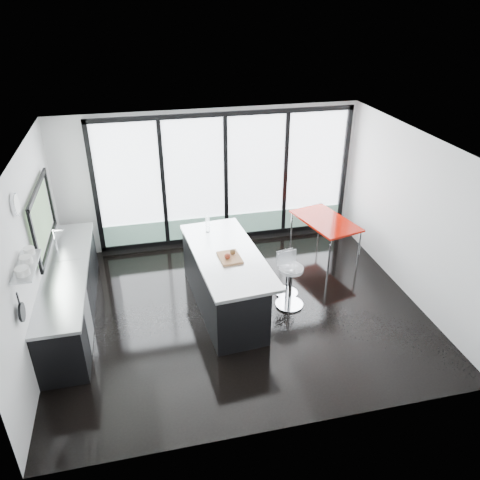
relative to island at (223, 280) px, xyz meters
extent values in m
cube|color=black|center=(0.23, -0.16, -0.51)|extent=(6.00, 5.00, 0.00)
cube|color=white|center=(0.23, -0.16, 2.29)|extent=(6.00, 5.00, 0.00)
cube|color=silver|center=(0.23, 2.34, 0.89)|extent=(6.00, 0.00, 2.80)
cube|color=white|center=(0.53, 2.31, 0.89)|extent=(5.00, 0.02, 2.50)
cube|color=slate|center=(0.53, 2.27, -0.14)|extent=(5.00, 0.02, 0.44)
cube|color=black|center=(-0.72, 2.27, 0.89)|extent=(0.08, 0.04, 2.50)
cube|color=black|center=(0.53, 2.27, 0.89)|extent=(0.08, 0.04, 2.50)
cube|color=black|center=(1.78, 2.27, 0.89)|extent=(0.08, 0.04, 2.50)
cube|color=silver|center=(0.23, -2.66, 0.89)|extent=(6.00, 0.00, 2.80)
cube|color=silver|center=(-2.77, -0.16, 0.89)|extent=(0.00, 5.00, 2.80)
cube|color=#4F6749|center=(-2.74, 0.74, 1.09)|extent=(0.02, 1.60, 0.90)
cube|color=#AAADAF|center=(-2.64, -1.01, 1.24)|extent=(0.25, 0.80, 0.03)
cylinder|color=white|center=(-2.74, -0.46, 1.84)|extent=(0.04, 0.30, 0.30)
cylinder|color=black|center=(-2.71, -1.41, 0.84)|extent=(0.03, 0.24, 0.24)
cube|color=silver|center=(3.23, -0.16, 0.89)|extent=(0.00, 5.00, 2.80)
cube|color=black|center=(-2.45, 0.24, -0.08)|extent=(0.65, 3.20, 0.87)
cube|color=#AAADAF|center=(-2.45, 0.24, 0.38)|extent=(0.69, 3.24, 0.05)
cube|color=#AAADAF|center=(-2.45, 0.74, 0.38)|extent=(0.45, 0.48, 0.06)
cylinder|color=silver|center=(-2.60, 0.74, 0.63)|extent=(0.02, 0.02, 0.44)
cube|color=#AAADAF|center=(-2.13, -0.51, -0.09)|extent=(0.03, 0.60, 0.80)
cube|color=black|center=(-0.01, 0.00, -0.04)|extent=(1.01, 2.46, 0.95)
cube|color=#AAADAF|center=(0.08, 0.01, 0.47)|extent=(1.24, 2.55, 0.05)
cube|color=#A66E45|center=(0.09, -0.16, 0.51)|extent=(0.36, 0.46, 0.03)
sphere|color=maroon|center=(0.04, -0.22, 0.57)|extent=(0.11, 0.11, 0.10)
sphere|color=#513619|center=(0.16, -0.10, 0.57)|extent=(0.10, 0.10, 0.09)
cylinder|color=silver|center=(-0.09, 0.81, 0.65)|extent=(0.08, 0.08, 0.31)
cylinder|color=silver|center=(1.10, -0.25, -0.14)|extent=(0.57, 0.57, 0.75)
cylinder|color=silver|center=(1.16, 0.09, -0.20)|extent=(0.48, 0.48, 0.63)
cube|color=#8E0D03|center=(2.32, 1.29, -0.13)|extent=(1.12, 1.56, 0.76)
camera|label=1|loc=(-1.17, -6.39, 4.25)|focal=35.00mm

